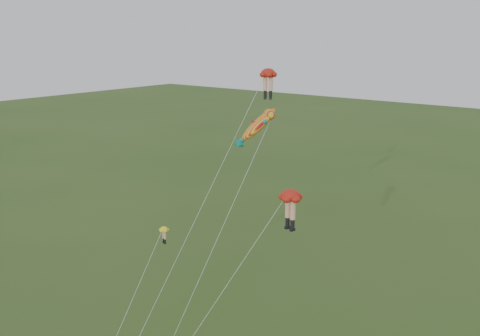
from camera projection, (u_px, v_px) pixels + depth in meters
The scene contains 4 objects.
legs_kite_red_high at pixel (265, 82), 38.39m from camera, with size 5.00×12.13×20.14m.
legs_kite_red_mid at pixel (289, 201), 32.89m from camera, with size 6.80×7.65×13.31m.
legs_kite_yellow at pixel (160, 240), 40.63m from camera, with size 1.82×8.09×8.20m.
fish_kite at pixel (258, 126), 37.86m from camera, with size 3.81×9.64×17.71m.
Camera 1 is at (25.64, -23.15, 22.65)m, focal length 40.00 mm.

